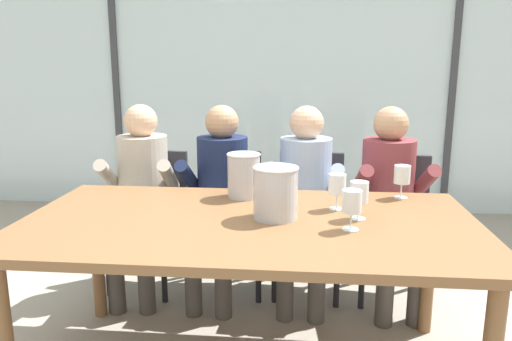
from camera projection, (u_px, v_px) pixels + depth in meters
name	position (u px, v px, depth m)	size (l,w,h in m)	color
ground	(265.00, 281.00, 3.35)	(14.00, 14.00, 0.00)	#9E9384
window_glass_panel	(279.00, 79.00, 4.77)	(7.26, 0.03, 2.60)	silver
window_mullion_left	(116.00, 79.00, 4.90)	(0.06, 0.06, 2.60)	#38383D
window_mullion_right	(453.00, 80.00, 4.60)	(0.06, 0.06, 2.60)	#38383D
hillside_vineyard	(290.00, 96.00, 8.77)	(13.26, 2.40, 1.74)	#477A38
dining_table	(249.00, 234.00, 2.23)	(2.06, 1.10, 0.76)	brown
chair_near_curtain	(153.00, 207.00, 3.26)	(0.49, 0.49, 0.88)	#232328
chair_left_of_center	(229.00, 209.00, 3.22)	(0.48, 0.48, 0.88)	#232328
chair_center	(310.00, 211.00, 3.19)	(0.47, 0.47, 0.88)	#232328
chair_right_of_center	(395.00, 215.00, 3.10)	(0.49, 0.49, 0.88)	#232328
person_beige_jumper	(141.00, 187.00, 3.10)	(0.48, 0.63, 1.20)	#B7AD9E
person_navy_polo	(220.00, 189.00, 3.06)	(0.48, 0.63, 1.20)	#192347
person_pale_blue_shirt	(305.00, 191.00, 3.01)	(0.47, 0.62, 1.20)	#9EB2D1
person_maroon_top	(390.00, 193.00, 2.96)	(0.49, 0.63, 1.20)	brown
ice_bucket_primary	(244.00, 175.00, 2.57)	(0.18, 0.18, 0.23)	#B7B7BC
ice_bucket_secondary	(276.00, 192.00, 2.21)	(0.21, 0.21, 0.24)	#B7B7BC
wine_glass_by_left_taster	(352.00, 203.00, 2.05)	(0.08, 0.08, 0.17)	silver
wine_glass_near_bucket	(337.00, 186.00, 2.35)	(0.08, 0.08, 0.17)	silver
wine_glass_center_pour	(359.00, 193.00, 2.20)	(0.08, 0.08, 0.17)	silver
wine_glass_by_right_taster	(402.00, 176.00, 2.54)	(0.08, 0.08, 0.17)	silver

